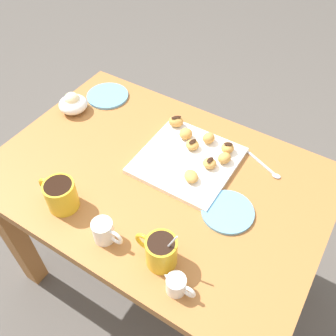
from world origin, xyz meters
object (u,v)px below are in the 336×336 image
Objects in this scene: beignet_6 at (209,138)px; coffee_mug_mustard_right at (60,194)px; beignet_1 at (192,145)px; beignet_7 at (224,158)px; coffee_mug_mustard_left at (161,251)px; dining_table at (158,199)px; ice_cream_bowl at (73,103)px; pastry_plate_square at (187,160)px; saucer_sky_left at (228,212)px; beignet_2 at (210,163)px; beignet_5 at (176,122)px; cream_pitcher_white at (104,231)px; beignet_0 at (186,134)px; chocolate_sauce_pitcher at (177,284)px; beignet_4 at (228,148)px; saucer_sky_right at (108,96)px; beignet_3 at (191,176)px.

coffee_mug_mustard_right is at bearing 61.50° from beignet_6.
beignet_1 is 0.07m from beignet_6.
coffee_mug_mustard_left is at bearing 91.76° from beignet_7.
beignet_7 is at bearing -88.24° from coffee_mug_mustard_left.
ice_cream_bowl is at bearing -13.36° from dining_table.
pastry_plate_square reaches higher than saucer_sky_left.
dining_table is 0.18m from pastry_plate_square.
beignet_6 is (-0.03, -0.06, 0.00)m from beignet_1.
beignet_2 is 0.85× the size of beignet_5.
coffee_mug_mustard_right is at bearing 76.96° from beignet_5.
dining_table is 10.39× the size of cream_pitcher_white.
beignet_0 is 1.01× the size of beignet_1.
cream_pitcher_white is 0.25m from chocolate_sauce_pitcher.
coffee_mug_mustard_right is at bearing 28.65° from saucer_sky_left.
ice_cream_bowl is 0.46m from beignet_0.
beignet_1 is 1.00× the size of beignet_7.
beignet_5 is at bearing -16.98° from beignet_7.
cream_pitcher_white is 2.25× the size of beignet_1.
ice_cream_bowl is 0.73m from saucer_sky_left.
beignet_4 is (-0.15, -0.02, -0.00)m from beignet_0.
pastry_plate_square is 1.87× the size of saucer_sky_right.
dining_table is 23.45× the size of beignet_2.
dining_table is 23.23× the size of beignet_0.
beignet_3 reaches higher than dining_table.
beignet_1 is at bearing -71.84° from coffee_mug_mustard_left.
saucer_sky_right is 0.55m from beignet_2.
chocolate_sauce_pitcher is 1.69× the size of beignet_5.
beignet_6 reaches higher than dining_table.
pastry_plate_square reaches higher than saucer_sky_right.
coffee_mug_mustard_right is at bearing 49.64° from beignet_2.
beignet_3 is (0.15, -0.33, -0.00)m from chocolate_sauce_pitcher.
chocolate_sauce_pitcher reaches higher than beignet_7.
beignet_3 is at bearing 100.39° from beignet_6.
coffee_mug_mustard_left is at bearing 109.05° from pastry_plate_square.
beignet_7 is at bearing 147.56° from beignet_6.
ice_cream_bowl reaches higher than beignet_7.
beignet_1 is at bearing -62.08° from beignet_3.
dining_table is 0.32m from cream_pitcher_white.
beignet_2 is (-0.13, -0.39, -0.01)m from cream_pitcher_white.
cream_pitcher_white is at bearing 71.65° from beignet_3.
coffee_mug_mustard_right is 0.56m from beignet_4.
coffee_mug_mustard_left is 0.35m from coffee_mug_mustard_right.
cream_pitcher_white reaches higher than beignet_2.
saucer_sky_left is 0.29m from beignet_6.
beignet_0 is (0.18, -0.44, -0.02)m from coffee_mug_mustard_left.
beignet_0 is (-0.45, -0.08, -0.00)m from ice_cream_bowl.
saucer_sky_left is at bearing 135.94° from beignet_2.
coffee_mug_mustard_left is 3.15× the size of beignet_7.
coffee_mug_mustard_right is at bearing -7.81° from cream_pitcher_white.
beignet_2 is at bearing 153.57° from beignet_1.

